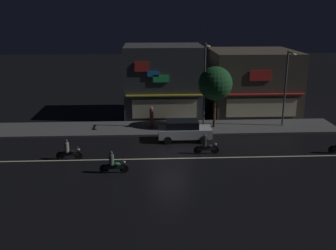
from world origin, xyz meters
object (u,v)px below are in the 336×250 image
object	(u,v)px
pedestrian_on_sidewalk	(152,118)
streetlamp_west	(205,80)
motorcycle_lead	(68,151)
traffic_cone	(168,137)
motorcycle_trailing_far	(206,146)
parked_car_near_kerb	(184,130)
streetlamp_mid	(287,82)
motorcycle_following	(113,164)

from	to	relation	value
pedestrian_on_sidewalk	streetlamp_west	bearing A→B (deg)	58.53
motorcycle_lead	traffic_cone	bearing A→B (deg)	30.24
motorcycle_trailing_far	traffic_cone	distance (m)	4.31
pedestrian_on_sidewalk	motorcycle_trailing_far	distance (m)	7.72
parked_car_near_kerb	traffic_cone	bearing A→B (deg)	-6.60
streetlamp_mid	motorcycle_trailing_far	world-z (taller)	streetlamp_mid
motorcycle_following	traffic_cone	world-z (taller)	motorcycle_following
pedestrian_on_sidewalk	motorcycle_trailing_far	world-z (taller)	pedestrian_on_sidewalk
streetlamp_mid	traffic_cone	bearing A→B (deg)	-163.86
parked_car_near_kerb	motorcycle_following	distance (m)	8.31
motorcycle_trailing_far	pedestrian_on_sidewalk	bearing A→B (deg)	125.19
streetlamp_west	motorcycle_lead	xyz separation A→B (m)	(-10.60, -6.74, -3.89)
pedestrian_on_sidewalk	motorcycle_trailing_far	bearing A→B (deg)	6.36
parked_car_near_kerb	motorcycle_following	size ratio (longest dim) A/B	2.26
streetlamp_west	parked_car_near_kerb	xyz separation A→B (m)	(-2.01, -2.83, -3.65)
streetlamp_west	motorcycle_following	distance (m)	12.39
pedestrian_on_sidewalk	motorcycle_lead	distance (m)	9.46
streetlamp_mid	motorcycle_lead	xyz separation A→B (m)	(-17.92, -7.14, -3.51)
streetlamp_mid	traffic_cone	world-z (taller)	streetlamp_mid
pedestrian_on_sidewalk	motorcycle_trailing_far	size ratio (longest dim) A/B	0.99
parked_car_near_kerb	motorcycle_lead	world-z (taller)	parked_car_near_kerb
streetlamp_west	motorcycle_lead	size ratio (longest dim) A/B	3.93
pedestrian_on_sidewalk	parked_car_near_kerb	world-z (taller)	pedestrian_on_sidewalk
motorcycle_following	traffic_cone	bearing A→B (deg)	-113.91
parked_car_near_kerb	motorcycle_following	xyz separation A→B (m)	(-5.22, -6.46, -0.24)
motorcycle_lead	pedestrian_on_sidewalk	bearing A→B (deg)	51.76
parked_car_near_kerb	motorcycle_lead	distance (m)	9.45
parked_car_near_kerb	traffic_cone	world-z (taller)	parked_car_near_kerb
pedestrian_on_sidewalk	motorcycle_lead	size ratio (longest dim) A/B	0.99
motorcycle_trailing_far	streetlamp_mid	bearing A→B (deg)	43.50
parked_car_near_kerb	motorcycle_trailing_far	size ratio (longest dim) A/B	2.26
parked_car_near_kerb	motorcycle_trailing_far	world-z (taller)	parked_car_near_kerb
streetlamp_mid	motorcycle_lead	world-z (taller)	streetlamp_mid
streetlamp_mid	traffic_cone	distance (m)	11.74
streetlamp_mid	motorcycle_lead	distance (m)	19.60
streetlamp_west	streetlamp_mid	world-z (taller)	streetlamp_west
motorcycle_following	parked_car_near_kerb	bearing A→B (deg)	-122.36
streetlamp_west	parked_car_near_kerb	world-z (taller)	streetlamp_west
motorcycle_trailing_far	traffic_cone	xyz separation A→B (m)	(-2.65, 3.38, -0.36)
motorcycle_following	motorcycle_trailing_far	world-z (taller)	same
streetlamp_mid	pedestrian_on_sidewalk	distance (m)	12.33
motorcycle_following	traffic_cone	size ratio (longest dim) A/B	3.45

